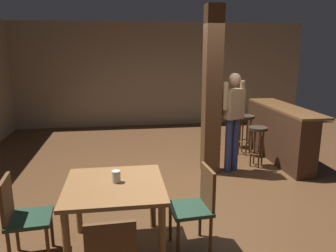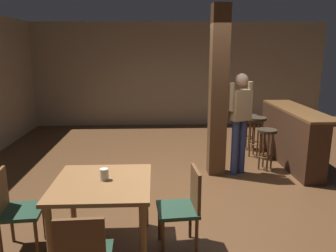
{
  "view_description": "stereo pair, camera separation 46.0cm",
  "coord_description": "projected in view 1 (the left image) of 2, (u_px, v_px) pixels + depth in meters",
  "views": [
    {
      "loc": [
        -1.15,
        -4.54,
        2.12
      ],
      "look_at": [
        -0.5,
        -0.09,
        1.04
      ],
      "focal_mm": 35.0,
      "sensor_mm": 36.0,
      "label": 1
    },
    {
      "loc": [
        -0.69,
        -4.58,
        2.12
      ],
      "look_at": [
        -0.5,
        -0.09,
        1.04
      ],
      "focal_mm": 35.0,
      "sensor_mm": 36.0,
      "label": 2
    }
  ],
  "objects": [
    {
      "name": "ground_plane",
      "position": [
        199.0,
        190.0,
        5.02
      ],
      "size": [
        10.8,
        10.8,
        0.0
      ],
      "primitive_type": "plane",
      "color": "#4C301C"
    },
    {
      "name": "wall_back",
      "position": [
        162.0,
        75.0,
        9.03
      ],
      "size": [
        8.0,
        0.1,
        2.8
      ],
      "primitive_type": "cube",
      "color": "gray",
      "rests_on": "ground_plane"
    },
    {
      "name": "chair_west",
      "position": [
        21.0,
        214.0,
        3.25
      ],
      "size": [
        0.46,
        0.46,
        0.89
      ],
      "color": "#1E3828",
      "rests_on": "ground_plane"
    },
    {
      "name": "chair_east",
      "position": [
        197.0,
        203.0,
        3.49
      ],
      "size": [
        0.45,
        0.45,
        0.89
      ],
      "color": "#1E3828",
      "rests_on": "ground_plane"
    },
    {
      "name": "bar_stool_mid",
      "position": [
        245.0,
        125.0,
        6.59
      ],
      "size": [
        0.36,
        0.36,
        0.8
      ],
      "color": "#2D2319",
      "rests_on": "ground_plane"
    },
    {
      "name": "bar_counter",
      "position": [
        278.0,
        133.0,
        6.31
      ],
      "size": [
        0.56,
        2.18,
        1.03
      ],
      "color": "brown",
      "rests_on": "ground_plane"
    },
    {
      "name": "dining_table",
      "position": [
        115.0,
        195.0,
        3.36
      ],
      "size": [
        1.01,
        1.01,
        0.77
      ],
      "color": "brown",
      "rests_on": "ground_plane"
    },
    {
      "name": "bar_stool_far",
      "position": [
        236.0,
        122.0,
        7.09
      ],
      "size": [
        0.34,
        0.34,
        0.75
      ],
      "color": "#2D2319",
      "rests_on": "ground_plane"
    },
    {
      "name": "standing_person",
      "position": [
        233.0,
        115.0,
        5.56
      ],
      "size": [
        0.45,
        0.33,
        1.72
      ],
      "color": "tan",
      "rests_on": "ground_plane"
    },
    {
      "name": "pillar",
      "position": [
        212.0,
        92.0,
        5.47
      ],
      "size": [
        0.28,
        0.28,
        2.8
      ],
      "primitive_type": "cube",
      "color": "#4C301C",
      "rests_on": "ground_plane"
    },
    {
      "name": "napkin_cup",
      "position": [
        116.0,
        177.0,
        3.36
      ],
      "size": [
        0.09,
        0.09,
        0.12
      ],
      "primitive_type": "cylinder",
      "color": "beige",
      "rests_on": "dining_table"
    },
    {
      "name": "bar_stool_near",
      "position": [
        257.0,
        137.0,
        5.91
      ],
      "size": [
        0.34,
        0.34,
        0.74
      ],
      "color": "#2D2319",
      "rests_on": "ground_plane"
    }
  ]
}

